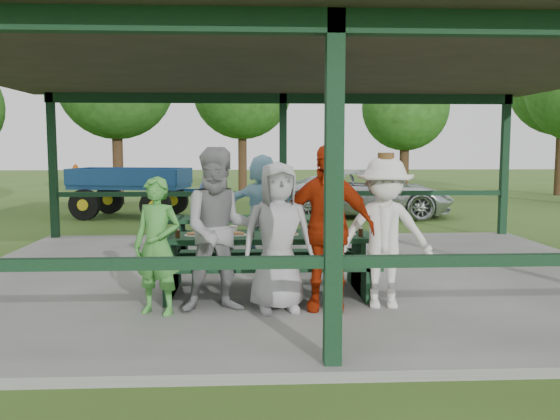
{
  "coord_description": "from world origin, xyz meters",
  "views": [
    {
      "loc": [
        -0.71,
        -8.76,
        1.97
      ],
      "look_at": [
        -0.28,
        -0.3,
        1.08
      ],
      "focal_mm": 38.0,
      "sensor_mm": 36.0,
      "label": 1
    }
  ],
  "objects": [
    {
      "name": "picnic_table_far",
      "position": [
        -0.65,
        0.8,
        0.58
      ],
      "size": [
        2.71,
        1.39,
        0.75
      ],
      "color": "black",
      "rests_on": "concrete_slab"
    },
    {
      "name": "contestant_grey_left",
      "position": [
        -1.04,
        -2.07,
        1.04
      ],
      "size": [
        1.02,
        0.85,
        1.88
      ],
      "primitive_type": "imported",
      "rotation": [
        0.0,
        0.0,
        0.16
      ],
      "color": "gray",
      "rests_on": "concrete_slab"
    },
    {
      "name": "ground",
      "position": [
        0.0,
        0.0,
        0.0
      ],
      "size": [
        90.0,
        90.0,
        0.0
      ],
      "primitive_type": "plane",
      "color": "#36551A",
      "rests_on": "ground"
    },
    {
      "name": "tree_far_left",
      "position": [
        -5.3,
        12.21,
        4.25
      ],
      "size": [
        4.02,
        4.02,
        6.28
      ],
      "color": "black",
      "rests_on": "ground"
    },
    {
      "name": "picnic_table_near",
      "position": [
        -0.5,
        -1.2,
        0.58
      ],
      "size": [
        2.77,
        1.39,
        0.75
      ],
      "color": "black",
      "rests_on": "concrete_slab"
    },
    {
      "name": "contestant_white_fedora",
      "position": [
        0.86,
        -1.99,
        0.98
      ],
      "size": [
        1.2,
        0.78,
        1.82
      ],
      "rotation": [
        0.0,
        0.0,
        -0.11
      ],
      "color": "silver",
      "rests_on": "concrete_slab"
    },
    {
      "name": "farm_trailer",
      "position": [
        -4.09,
        8.24,
        0.75
      ],
      "size": [
        4.36,
        2.34,
        1.51
      ],
      "rotation": [
        0.0,
        0.0,
        -0.17
      ],
      "color": "navy",
      "rests_on": "ground"
    },
    {
      "name": "pavilion_structure",
      "position": [
        0.0,
        0.0,
        3.17
      ],
      "size": [
        10.6,
        8.6,
        3.24
      ],
      "color": "black",
      "rests_on": "concrete_slab"
    },
    {
      "name": "spectator_lblue",
      "position": [
        -0.48,
        1.71,
        0.98
      ],
      "size": [
        1.65,
        0.56,
        1.76
      ],
      "primitive_type": "imported",
      "rotation": [
        0.0,
        0.0,
        3.17
      ],
      "color": "#8FC5DD",
      "rests_on": "concrete_slab"
    },
    {
      "name": "contestant_green",
      "position": [
        -1.75,
        -2.14,
        0.88
      ],
      "size": [
        0.66,
        0.54,
        1.55
      ],
      "primitive_type": "imported",
      "rotation": [
        0.0,
        0.0,
        -0.35
      ],
      "color": "#429138",
      "rests_on": "concrete_slab"
    },
    {
      "name": "table_setting",
      "position": [
        -0.5,
        -1.18,
        0.88
      ],
      "size": [
        2.37,
        0.45,
        0.1
      ],
      "color": "white",
      "rests_on": "picnic_table_near"
    },
    {
      "name": "spectator_grey",
      "position": [
        1.59,
        1.57,
        0.81
      ],
      "size": [
        0.76,
        0.64,
        1.42
      ],
      "primitive_type": "imported",
      "rotation": [
        0.0,
        0.0,
        3.3
      ],
      "color": "gray",
      "rests_on": "concrete_slab"
    },
    {
      "name": "pickup_truck",
      "position": [
        2.68,
        8.05,
        0.67
      ],
      "size": [
        5.07,
        2.87,
        1.33
      ],
      "primitive_type": "imported",
      "rotation": [
        0.0,
        0.0,
        1.43
      ],
      "color": "silver",
      "rests_on": "ground"
    },
    {
      "name": "concrete_slab",
      "position": [
        0.0,
        0.0,
        0.05
      ],
      "size": [
        10.0,
        8.0,
        0.1
      ],
      "primitive_type": "cube",
      "color": "slate",
      "rests_on": "ground"
    },
    {
      "name": "contestant_red",
      "position": [
        0.16,
        -2.04,
        1.06
      ],
      "size": [
        1.2,
        0.73,
        1.91
      ],
      "primitive_type": "imported",
      "rotation": [
        0.0,
        0.0,
        -0.25
      ],
      "color": "#9F2308",
      "rests_on": "concrete_slab"
    },
    {
      "name": "spectator_blue",
      "position": [
        -1.39,
        2.25,
        0.92
      ],
      "size": [
        0.7,
        0.58,
        1.64
      ],
      "primitive_type": "imported",
      "rotation": [
        0.0,
        0.0,
        2.77
      ],
      "color": "#455EB3",
      "rests_on": "concrete_slab"
    },
    {
      "name": "tree_left",
      "position": [
        -1.01,
        16.3,
        4.38
      ],
      "size": [
        4.13,
        4.13,
        6.46
      ],
      "color": "black",
      "rests_on": "ground"
    },
    {
      "name": "tree_mid",
      "position": [
        5.26,
        13.88,
        3.5
      ],
      "size": [
        3.31,
        3.31,
        5.17
      ],
      "color": "black",
      "rests_on": "ground"
    },
    {
      "name": "contestant_grey_mid",
      "position": [
        -0.39,
        -2.09,
        0.96
      ],
      "size": [
        0.92,
        0.67,
        1.72
      ],
      "primitive_type": "imported",
      "rotation": [
        0.0,
        0.0,
        0.16
      ],
      "color": "#97979A",
      "rests_on": "concrete_slab"
    }
  ]
}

